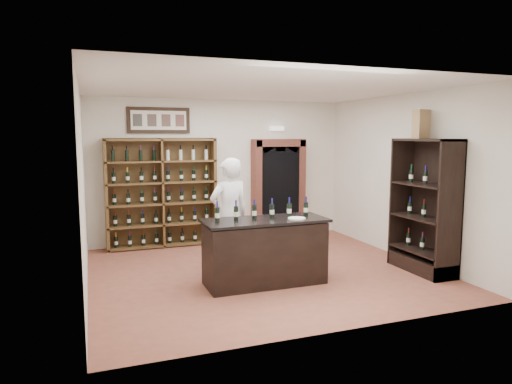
{
  "coord_description": "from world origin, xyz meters",
  "views": [
    {
      "loc": [
        -2.65,
        -6.9,
        2.26
      ],
      "look_at": [
        -0.01,
        0.3,
        1.3
      ],
      "focal_mm": 32.0,
      "sensor_mm": 36.0,
      "label": 1
    }
  ],
  "objects_px": {
    "side_cabinet": "(425,226)",
    "wine_crate": "(421,124)",
    "counter_bottle_0": "(217,214)",
    "wine_shelf": "(162,193)",
    "tasting_counter": "(265,252)",
    "shopkeeper": "(229,215)"
  },
  "relations": [
    {
      "from": "counter_bottle_0",
      "to": "wine_crate",
      "type": "height_order",
      "value": "wine_crate"
    },
    {
      "from": "tasting_counter",
      "to": "wine_crate",
      "type": "xyz_separation_m",
      "value": [
        2.71,
        -0.12,
        1.94
      ]
    },
    {
      "from": "side_cabinet",
      "to": "wine_crate",
      "type": "relative_size",
      "value": 4.64
    },
    {
      "from": "side_cabinet",
      "to": "wine_shelf",
      "type": "bearing_deg",
      "value": 139.79
    },
    {
      "from": "shopkeeper",
      "to": "tasting_counter",
      "type": "bearing_deg",
      "value": 100.56
    },
    {
      "from": "wine_shelf",
      "to": "counter_bottle_0",
      "type": "xyz_separation_m",
      "value": [
        0.38,
        -2.86,
        0.01
      ]
    },
    {
      "from": "tasting_counter",
      "to": "shopkeeper",
      "type": "relative_size",
      "value": 0.99
    },
    {
      "from": "wine_shelf",
      "to": "tasting_counter",
      "type": "bearing_deg",
      "value": -69.44
    },
    {
      "from": "side_cabinet",
      "to": "shopkeeper",
      "type": "height_order",
      "value": "side_cabinet"
    },
    {
      "from": "tasting_counter",
      "to": "wine_crate",
      "type": "bearing_deg",
      "value": -2.52
    },
    {
      "from": "side_cabinet",
      "to": "wine_crate",
      "type": "bearing_deg",
      "value": 95.0
    },
    {
      "from": "shopkeeper",
      "to": "counter_bottle_0",
      "type": "bearing_deg",
      "value": 49.02
    },
    {
      "from": "tasting_counter",
      "to": "shopkeeper",
      "type": "distance_m",
      "value": 0.96
    },
    {
      "from": "wine_shelf",
      "to": "shopkeeper",
      "type": "bearing_deg",
      "value": -70.14
    },
    {
      "from": "side_cabinet",
      "to": "shopkeeper",
      "type": "bearing_deg",
      "value": 160.44
    },
    {
      "from": "shopkeeper",
      "to": "wine_shelf",
      "type": "bearing_deg",
      "value": -82.02
    },
    {
      "from": "wine_crate",
      "to": "counter_bottle_0",
      "type": "bearing_deg",
      "value": 157.05
    },
    {
      "from": "tasting_counter",
      "to": "wine_crate",
      "type": "height_order",
      "value": "wine_crate"
    },
    {
      "from": "wine_crate",
      "to": "tasting_counter",
      "type": "bearing_deg",
      "value": 157.7
    },
    {
      "from": "side_cabinet",
      "to": "tasting_counter",
      "type": "bearing_deg",
      "value": 173.72
    },
    {
      "from": "side_cabinet",
      "to": "counter_bottle_0",
      "type": "bearing_deg",
      "value": 173.86
    },
    {
      "from": "wine_shelf",
      "to": "shopkeeper",
      "type": "relative_size",
      "value": 1.16
    }
  ]
}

